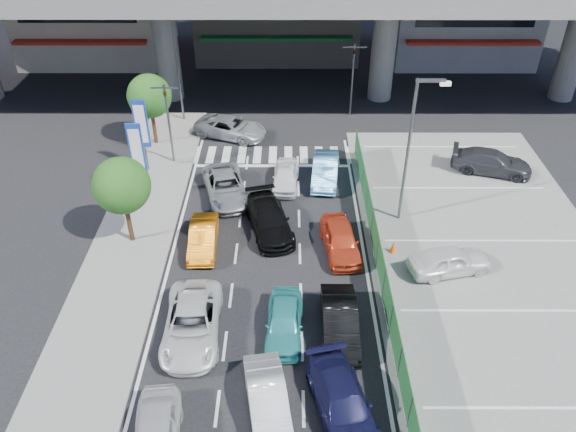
{
  "coord_description": "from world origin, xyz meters",
  "views": [
    {
      "loc": [
        1.05,
        -18.7,
        17.93
      ],
      "look_at": [
        1.0,
        3.45,
        2.0
      ],
      "focal_mm": 35.0,
      "sensor_mm": 36.0,
      "label": 1
    }
  ],
  "objects_px": {
    "wagon_silver_front_left": "(226,187)",
    "traffic_cone": "(393,247)",
    "traffic_light_right": "(353,62)",
    "traffic_light_left": "(167,105)",
    "tree_near": "(122,186)",
    "parked_sedan_dgrey": "(492,162)",
    "hatch_white_back_mid": "(268,400)",
    "tree_far": "(149,96)",
    "parked_sedan_white": "(450,260)",
    "crossing_wagon_silver": "(231,128)",
    "taxi_teal_mid": "(284,321)",
    "minivan_navy_back": "(343,403)",
    "taxi_orange_left": "(203,238)",
    "street_lamp_right": "(413,141)",
    "sedan_black_mid": "(269,220)",
    "street_lamp_left": "(179,55)",
    "sedan_white_front_mid": "(286,176)",
    "taxi_orange_right": "(340,240)",
    "signboard_far": "(141,126)",
    "kei_truck_front_right": "(325,170)",
    "sedan_white_mid_left": "(192,323)",
    "signboard_near": "(137,151)",
    "hatch_black_mid_right": "(340,322)"
  },
  "relations": [
    {
      "from": "traffic_light_left",
      "to": "hatch_white_back_mid",
      "type": "xyz_separation_m",
      "value": [
        6.49,
        -18.09,
        -3.29
      ]
    },
    {
      "from": "street_lamp_left",
      "to": "crossing_wagon_silver",
      "type": "height_order",
      "value": "street_lamp_left"
    },
    {
      "from": "sedan_black_mid",
      "to": "parked_sedan_dgrey",
      "type": "height_order",
      "value": "parked_sedan_dgrey"
    },
    {
      "from": "wagon_silver_front_left",
      "to": "traffic_cone",
      "type": "distance_m",
      "value": 10.17
    },
    {
      "from": "sedan_black_mid",
      "to": "hatch_black_mid_right",
      "type": "bearing_deg",
      "value": -81.12
    },
    {
      "from": "signboard_far",
      "to": "traffic_light_right",
      "type": "bearing_deg",
      "value": 31.43
    },
    {
      "from": "street_lamp_left",
      "to": "tree_far",
      "type": "distance_m",
      "value": 4.04
    },
    {
      "from": "sedan_black_mid",
      "to": "wagon_silver_front_left",
      "type": "xyz_separation_m",
      "value": [
        -2.58,
        3.2,
        -0.03
      ]
    },
    {
      "from": "street_lamp_right",
      "to": "sedan_white_front_mid",
      "type": "bearing_deg",
      "value": 151.88
    },
    {
      "from": "street_lamp_right",
      "to": "sedan_black_mid",
      "type": "bearing_deg",
      "value": -171.66
    },
    {
      "from": "tree_far",
      "to": "taxi_orange_right",
      "type": "xyz_separation_m",
      "value": [
        11.41,
        -11.26,
        -2.7
      ]
    },
    {
      "from": "taxi_teal_mid",
      "to": "street_lamp_left",
      "type": "bearing_deg",
      "value": 112.04
    },
    {
      "from": "traffic_light_left",
      "to": "parked_sedan_dgrey",
      "type": "distance_m",
      "value": 19.83
    },
    {
      "from": "traffic_light_left",
      "to": "taxi_orange_left",
      "type": "height_order",
      "value": "traffic_light_left"
    },
    {
      "from": "street_lamp_right",
      "to": "sedan_white_front_mid",
      "type": "xyz_separation_m",
      "value": [
        -6.33,
        3.38,
        -4.15
      ]
    },
    {
      "from": "street_lamp_right",
      "to": "sedan_black_mid",
      "type": "height_order",
      "value": "street_lamp_right"
    },
    {
      "from": "traffic_light_right",
      "to": "hatch_white_back_mid",
      "type": "xyz_separation_m",
      "value": [
        -5.21,
        -25.09,
        -3.29
      ]
    },
    {
      "from": "taxi_orange_left",
      "to": "kei_truck_front_right",
      "type": "xyz_separation_m",
      "value": [
        6.46,
        6.45,
        0.07
      ]
    },
    {
      "from": "signboard_near",
      "to": "minivan_navy_back",
      "type": "xyz_separation_m",
      "value": [
        10.2,
        -14.24,
        -2.4
      ]
    },
    {
      "from": "taxi_orange_left",
      "to": "wagon_silver_front_left",
      "type": "distance_m",
      "value": 4.7
    },
    {
      "from": "tree_near",
      "to": "parked_sedan_dgrey",
      "type": "distance_m",
      "value": 21.63
    },
    {
      "from": "tree_far",
      "to": "parked_sedan_white",
      "type": "relative_size",
      "value": 1.22
    },
    {
      "from": "hatch_white_back_mid",
      "to": "taxi_orange_left",
      "type": "relative_size",
      "value": 1.05
    },
    {
      "from": "hatch_white_back_mid",
      "to": "traffic_cone",
      "type": "bearing_deg",
      "value": 46.89
    },
    {
      "from": "minivan_navy_back",
      "to": "taxi_orange_left",
      "type": "bearing_deg",
      "value": 108.71
    },
    {
      "from": "taxi_teal_mid",
      "to": "wagon_silver_front_left",
      "type": "xyz_separation_m",
      "value": [
        -3.42,
        10.39,
        0.02
      ]
    },
    {
      "from": "traffic_light_right",
      "to": "traffic_light_left",
      "type": "bearing_deg",
      "value": -149.11
    },
    {
      "from": "street_lamp_left",
      "to": "tree_far",
      "type": "height_order",
      "value": "street_lamp_left"
    },
    {
      "from": "sedan_white_mid_left",
      "to": "parked_sedan_white",
      "type": "height_order",
      "value": "parked_sedan_white"
    },
    {
      "from": "signboard_far",
      "to": "hatch_white_back_mid",
      "type": "bearing_deg",
      "value": -65.23
    },
    {
      "from": "tree_near",
      "to": "taxi_orange_right",
      "type": "relative_size",
      "value": 1.19
    },
    {
      "from": "street_lamp_right",
      "to": "sedan_white_mid_left",
      "type": "bearing_deg",
      "value": -140.47
    },
    {
      "from": "hatch_white_back_mid",
      "to": "minivan_navy_back",
      "type": "distance_m",
      "value": 2.72
    },
    {
      "from": "minivan_navy_back",
      "to": "traffic_cone",
      "type": "relative_size",
      "value": 6.82
    },
    {
      "from": "taxi_orange_right",
      "to": "wagon_silver_front_left",
      "type": "xyz_separation_m",
      "value": [
        -6.18,
        4.92,
        -0.03
      ]
    },
    {
      "from": "street_lamp_left",
      "to": "taxi_teal_mid",
      "type": "xyz_separation_m",
      "value": [
        7.19,
        -20.23,
        -4.12
      ]
    },
    {
      "from": "parked_sedan_white",
      "to": "traffic_cone",
      "type": "xyz_separation_m",
      "value": [
        -2.42,
        1.43,
        -0.33
      ]
    },
    {
      "from": "street_lamp_right",
      "to": "tree_far",
      "type": "height_order",
      "value": "street_lamp_right"
    },
    {
      "from": "sedan_white_mid_left",
      "to": "hatch_black_mid_right",
      "type": "relative_size",
      "value": 1.19
    },
    {
      "from": "street_lamp_right",
      "to": "sedan_white_mid_left",
      "type": "height_order",
      "value": "street_lamp_right"
    },
    {
      "from": "street_lamp_right",
      "to": "hatch_black_mid_right",
      "type": "distance_m",
      "value": 10.09
    },
    {
      "from": "signboard_far",
      "to": "taxi_orange_left",
      "type": "xyz_separation_m",
      "value": [
        4.34,
        -7.49,
        -2.45
      ]
    },
    {
      "from": "taxi_teal_mid",
      "to": "minivan_navy_back",
      "type": "bearing_deg",
      "value": -59.44
    },
    {
      "from": "taxi_orange_left",
      "to": "parked_sedan_dgrey",
      "type": "distance_m",
      "value": 18.16
    },
    {
      "from": "kei_truck_front_right",
      "to": "parked_sedan_white",
      "type": "height_order",
      "value": "parked_sedan_white"
    },
    {
      "from": "traffic_light_right",
      "to": "crossing_wagon_silver",
      "type": "height_order",
      "value": "traffic_light_right"
    },
    {
      "from": "tree_near",
      "to": "hatch_white_back_mid",
      "type": "distance_m",
      "value": 12.75
    },
    {
      "from": "hatch_white_back_mid",
      "to": "taxi_teal_mid",
      "type": "bearing_deg",
      "value": 71.45
    },
    {
      "from": "sedan_white_mid_left",
      "to": "taxi_teal_mid",
      "type": "height_order",
      "value": "sedan_white_mid_left"
    },
    {
      "from": "tree_far",
      "to": "sedan_white_front_mid",
      "type": "relative_size",
      "value": 1.32
    }
  ]
}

